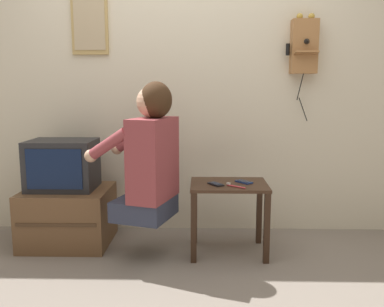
{
  "coord_description": "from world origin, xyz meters",
  "views": [
    {
      "loc": [
        0.17,
        -2.32,
        1.19
      ],
      "look_at": [
        0.1,
        0.48,
        0.74
      ],
      "focal_mm": 38.0,
      "sensor_mm": 36.0,
      "label": 1
    }
  ],
  "objects_px": {
    "person": "(150,156)",
    "cell_phone_held": "(216,184)",
    "framed_picture": "(90,23)",
    "toothbrush": "(234,186)",
    "cell_phone_spare": "(244,182)",
    "television": "(63,165)",
    "wall_phone_antique": "(304,46)"
  },
  "relations": [
    {
      "from": "person",
      "to": "television",
      "type": "xyz_separation_m",
      "value": [
        -0.7,
        0.27,
        -0.12
      ]
    },
    {
      "from": "framed_picture",
      "to": "cell_phone_held",
      "type": "xyz_separation_m",
      "value": [
        1.0,
        -0.55,
        -1.18
      ]
    },
    {
      "from": "framed_picture",
      "to": "television",
      "type": "bearing_deg",
      "value": -115.1
    },
    {
      "from": "television",
      "to": "cell_phone_spare",
      "type": "distance_m",
      "value": 1.37
    },
    {
      "from": "cell_phone_held",
      "to": "cell_phone_spare",
      "type": "bearing_deg",
      "value": -14.94
    },
    {
      "from": "wall_phone_antique",
      "to": "cell_phone_held",
      "type": "height_order",
      "value": "wall_phone_antique"
    },
    {
      "from": "television",
      "to": "person",
      "type": "bearing_deg",
      "value": -21.05
    },
    {
      "from": "wall_phone_antique",
      "to": "framed_picture",
      "type": "height_order",
      "value": "framed_picture"
    },
    {
      "from": "television",
      "to": "cell_phone_spare",
      "type": "height_order",
      "value": "television"
    },
    {
      "from": "framed_picture",
      "to": "wall_phone_antique",
      "type": "bearing_deg",
      "value": -1.47
    },
    {
      "from": "person",
      "to": "wall_phone_antique",
      "type": "bearing_deg",
      "value": -46.35
    },
    {
      "from": "wall_phone_antique",
      "to": "framed_picture",
      "type": "xyz_separation_m",
      "value": [
        -1.7,
        0.04,
        0.19
      ]
    },
    {
      "from": "person",
      "to": "television",
      "type": "bearing_deg",
      "value": 86.69
    },
    {
      "from": "wall_phone_antique",
      "to": "toothbrush",
      "type": "distance_m",
      "value": 1.28
    },
    {
      "from": "television",
      "to": "framed_picture",
      "type": "relative_size",
      "value": 1.01
    },
    {
      "from": "cell_phone_spare",
      "to": "toothbrush",
      "type": "xyz_separation_m",
      "value": [
        -0.08,
        -0.13,
        0.0
      ]
    },
    {
      "from": "wall_phone_antique",
      "to": "person",
      "type": "bearing_deg",
      "value": -154.09
    },
    {
      "from": "television",
      "to": "cell_phone_spare",
      "type": "bearing_deg",
      "value": -5.75
    },
    {
      "from": "toothbrush",
      "to": "cell_phone_spare",
      "type": "bearing_deg",
      "value": 6.96
    },
    {
      "from": "cell_phone_held",
      "to": "cell_phone_spare",
      "type": "height_order",
      "value": "same"
    },
    {
      "from": "cell_phone_held",
      "to": "cell_phone_spare",
      "type": "distance_m",
      "value": 0.22
    },
    {
      "from": "framed_picture",
      "to": "toothbrush",
      "type": "height_order",
      "value": "framed_picture"
    },
    {
      "from": "person",
      "to": "cell_phone_held",
      "type": "xyz_separation_m",
      "value": [
        0.46,
        0.06,
        -0.21
      ]
    },
    {
      "from": "wall_phone_antique",
      "to": "toothbrush",
      "type": "xyz_separation_m",
      "value": [
        -0.57,
        -0.56,
        -0.99
      ]
    },
    {
      "from": "television",
      "to": "cell_phone_held",
      "type": "relative_size",
      "value": 3.61
    },
    {
      "from": "television",
      "to": "wall_phone_antique",
      "type": "bearing_deg",
      "value": 8.96
    },
    {
      "from": "cell_phone_spare",
      "to": "television",
      "type": "bearing_deg",
      "value": 132.89
    },
    {
      "from": "television",
      "to": "wall_phone_antique",
      "type": "height_order",
      "value": "wall_phone_antique"
    },
    {
      "from": "framed_picture",
      "to": "toothbrush",
      "type": "xyz_separation_m",
      "value": [
        1.13,
        -0.6,
        -1.18
      ]
    },
    {
      "from": "toothbrush",
      "to": "wall_phone_antique",
      "type": "bearing_deg",
      "value": -7.41
    },
    {
      "from": "person",
      "to": "toothbrush",
      "type": "height_order",
      "value": "person"
    },
    {
      "from": "framed_picture",
      "to": "toothbrush",
      "type": "bearing_deg",
      "value": -28.14
    }
  ]
}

